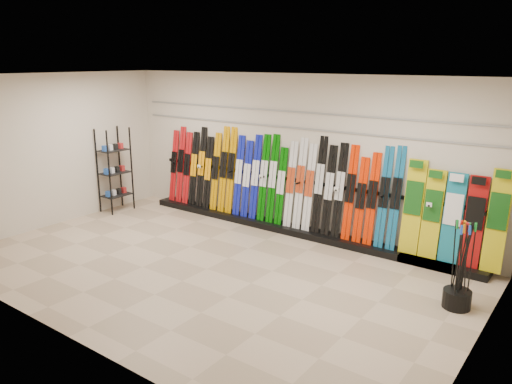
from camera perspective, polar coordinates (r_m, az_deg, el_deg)
The scene contains 13 objects.
floor at distance 8.11m, azimuth -5.66°, elevation -8.75°, with size 8.00×8.00×0.00m, color tan.
back_wall at distance 9.59m, azimuth 4.12°, elevation 4.40°, with size 8.00×8.00×0.00m, color beige.
left_wall at distance 10.69m, azimuth -22.16°, elevation 4.43°, with size 5.00×5.00×0.00m, color beige.
right_wall at distance 5.85m, azimuth 24.69°, elevation -3.86°, with size 5.00×5.00×0.00m, color beige.
ceiling at distance 7.43m, azimuth -6.26°, elevation 12.95°, with size 8.00×8.00×0.00m, color silver.
ski_rack_base at distance 9.66m, azimuth 4.39°, elevation -4.36°, with size 8.00×0.40×0.12m, color black.
skis at distance 9.82m, azimuth 1.46°, elevation 1.41°, with size 5.37×0.30×1.82m.
snowboards at distance 8.42m, azimuth 21.53°, elevation -2.58°, with size 1.59×0.24×1.57m.
accessory_rack at distance 11.29m, azimuth -15.84°, elevation 2.44°, with size 0.40×0.60×1.83m, color black.
pole_bin at distance 7.38m, azimuth 21.96°, elevation -11.26°, with size 0.37×0.37×0.25m, color black.
ski_poles at distance 7.21m, azimuth 22.44°, elevation -7.70°, with size 0.28×0.33×1.18m.
slatwall_rail_0 at distance 9.49m, azimuth 4.11°, elevation 7.36°, with size 7.60×0.02×0.03m, color gray.
slatwall_rail_1 at distance 9.46m, azimuth 4.14°, elevation 9.16°, with size 7.60×0.02×0.03m, color gray.
Camera 1 is at (5.00, -5.49, 3.25)m, focal length 35.00 mm.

